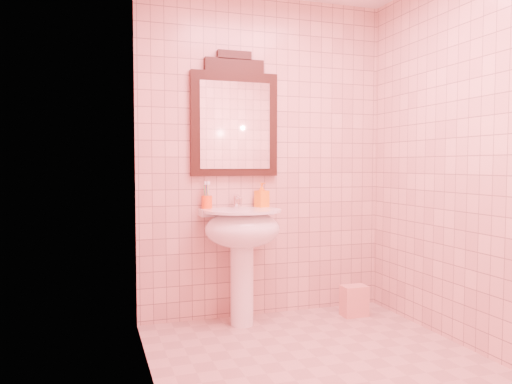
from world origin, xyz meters
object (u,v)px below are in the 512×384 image
object	(u,v)px
mirror	(234,119)
soap_dispenser	(262,195)
towel	(354,301)
toothbrush_cup	(207,202)
pedestal_sink	(242,237)

from	to	relation	value
mirror	soap_dispenser	bearing A→B (deg)	-12.33
mirror	soap_dispenser	world-z (taller)	mirror
towel	toothbrush_cup	bearing A→B (deg)	168.73
toothbrush_cup	soap_dispenser	xyz separation A→B (m)	(0.43, -0.01, 0.04)
soap_dispenser	mirror	bearing A→B (deg)	148.53
pedestal_sink	toothbrush_cup	bearing A→B (deg)	143.34
toothbrush_cup	soap_dispenser	size ratio (longest dim) A/B	0.94
mirror	towel	distance (m)	1.71
pedestal_sink	soap_dispenser	size ratio (longest dim) A/B	4.51
soap_dispenser	toothbrush_cup	bearing A→B (deg)	159.19
pedestal_sink	mirror	bearing A→B (deg)	90.00
soap_dispenser	pedestal_sink	bearing A→B (deg)	-162.03
soap_dispenser	towel	world-z (taller)	soap_dispenser
soap_dispenser	towel	bearing A→B (deg)	-36.10
pedestal_sink	toothbrush_cup	distance (m)	0.38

